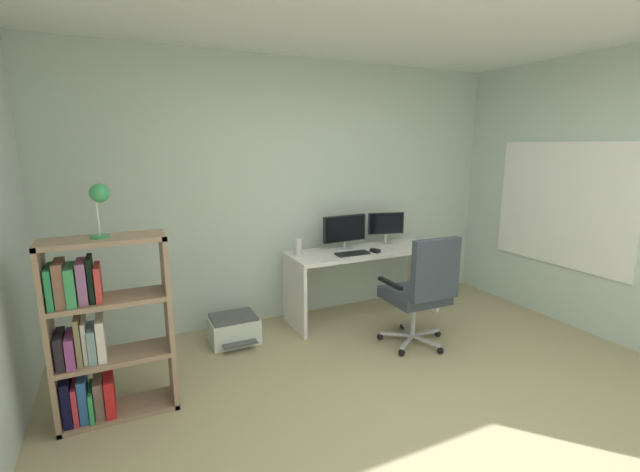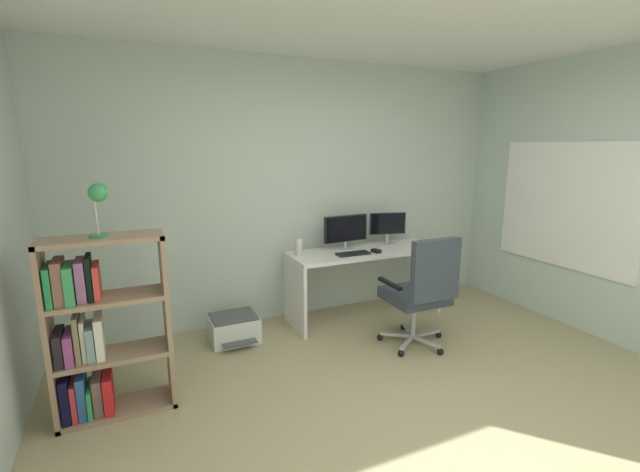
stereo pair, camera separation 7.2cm
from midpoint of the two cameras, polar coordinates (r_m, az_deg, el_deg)
ground_plane at (r=3.10m, az=15.89°, el=-24.65°), size 4.76×4.62×0.02m
wall_back at (r=4.56m, az=-2.58°, el=5.89°), size 4.76×0.10×2.66m
window_pane at (r=5.01m, az=30.14°, el=3.54°), size 0.01×1.42×1.17m
window_frame at (r=5.00m, az=30.09°, el=3.54°), size 0.02×1.50×1.25m
desk at (r=4.59m, az=6.42°, el=-4.06°), size 1.63×0.57×0.74m
monitor_main at (r=4.53m, az=3.87°, el=0.81°), size 0.50×0.18×0.36m
monitor_secondary at (r=4.79m, az=9.35°, el=1.36°), size 0.40×0.18×0.35m
keyboard at (r=4.33m, az=4.87°, el=-2.35°), size 0.34×0.14×0.02m
computer_mouse at (r=4.43m, az=7.89°, el=-1.98°), size 0.08×0.11×0.03m
desktop_speaker at (r=4.28m, az=-2.34°, el=-1.44°), size 0.07×0.07×0.17m
office_chair at (r=3.95m, az=13.85°, el=-6.79°), size 0.62×0.63×1.05m
bookshelf at (r=3.26m, az=-26.93°, el=-11.48°), size 0.75×0.30×1.24m
desk_lamp at (r=3.03m, az=-26.70°, el=4.56°), size 0.14×0.12×0.34m
printer at (r=4.21m, az=-10.81°, el=-11.89°), size 0.44×0.44×0.26m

